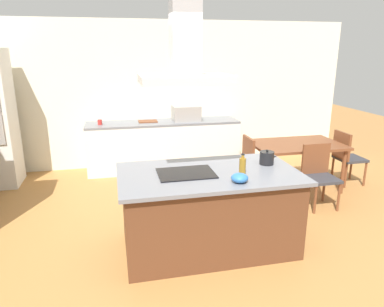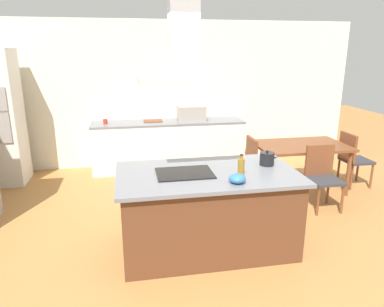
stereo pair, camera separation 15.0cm
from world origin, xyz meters
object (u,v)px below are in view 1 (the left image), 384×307
dining_table (296,148)px  chair_at_right_end (346,154)px  tea_kettle (267,158)px  chair_at_left_end (241,162)px  cooktop (186,173)px  olive_oil_bottle (242,166)px  chair_facing_island (319,171)px  cutting_board (148,121)px  coffee_mug_red (100,122)px  countertop_microwave (186,113)px  range_hood (185,57)px  mixing_bowl (240,178)px

dining_table → chair_at_right_end: bearing=0.0°
tea_kettle → chair_at_left_end: tea_kettle is taller
cooktop → tea_kettle: (0.98, 0.12, 0.07)m
olive_oil_bottle → chair_facing_island: olive_oil_bottle is taller
cutting_board → coffee_mug_red: bearing=-174.9°
olive_oil_bottle → countertop_microwave: 3.04m
chair_at_right_end → cooktop: bearing=-154.6°
cutting_board → range_hood: 3.17m
olive_oil_bottle → chair_at_right_end: olive_oil_bottle is taller
cutting_board → chair_at_right_end: size_ratio=0.38×
dining_table → cooktop: bearing=-145.7°
chair_facing_island → chair_at_right_end: same height
countertop_microwave → chair_at_right_end: (2.40, -1.46, -0.53)m
cooktop → tea_kettle: bearing=6.9°
tea_kettle → range_hood: size_ratio=0.24×
range_hood → dining_table: bearing=34.3°
olive_oil_bottle → chair_facing_island: 1.83m
cutting_board → dining_table: size_ratio=0.24×
tea_kettle → countertop_microwave: bearing=97.7°
coffee_mug_red → range_hood: size_ratio=0.10×
chair_at_right_end → chair_at_left_end: bearing=180.0°
tea_kettle → mixing_bowl: 0.70m
tea_kettle → range_hood: bearing=-173.1°
countertop_microwave → dining_table: (1.48, -1.46, -0.37)m
chair_at_right_end → countertop_microwave: bearing=148.7°
chair_at_right_end → olive_oil_bottle: bearing=-146.9°
olive_oil_bottle → cooktop: bearing=164.8°
cooktop → range_hood: range_hood is taller
countertop_microwave → chair_facing_island: size_ratio=0.56×
cooktop → cutting_board: 2.93m
dining_table → chair_at_right_end: chair_at_right_end is taller
cutting_board → chair_at_right_end: bearing=-25.9°
tea_kettle → range_hood: (-0.98, -0.12, 1.13)m
cooktop → dining_table: (2.08, 1.42, -0.24)m
cooktop → olive_oil_bottle: size_ratio=2.63×
chair_at_left_end → cooktop: bearing=-129.4°
countertop_microwave → coffee_mug_red: bearing=-179.0°
countertop_microwave → chair_at_left_end: size_ratio=0.56×
tea_kettle → dining_table: size_ratio=0.15×
chair_at_left_end → range_hood: range_hood is taller
coffee_mug_red → mixing_bowl: bearing=-66.1°
olive_oil_bottle → chair_at_left_end: (0.59, 1.58, -0.49)m
olive_oil_bottle → chair_at_left_end: bearing=69.4°
olive_oil_bottle → range_hood: bearing=164.8°
olive_oil_bottle → countertop_microwave: size_ratio=0.46×
mixing_bowl → chair_at_right_end: mixing_bowl is taller
countertop_microwave → chair_at_left_end: (0.57, -1.46, -0.53)m
mixing_bowl → chair_facing_island: bearing=34.9°
tea_kettle → countertop_microwave: size_ratio=0.43×
dining_table → chair_at_left_end: (-0.92, 0.00, -0.16)m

